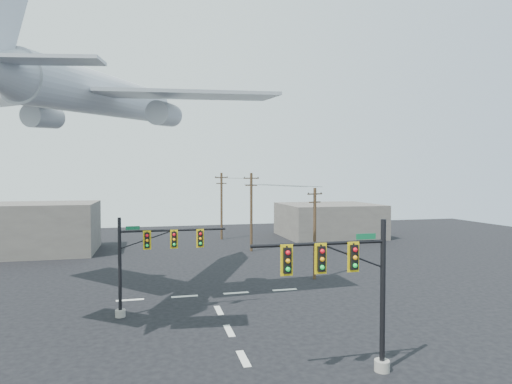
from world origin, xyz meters
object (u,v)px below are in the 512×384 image
object	(u,v)px
signal_mast_far	(148,259)
utility_pole_a	(315,231)
utility_pole_b	(251,210)
signal_mast_near	(352,288)
airliner	(104,96)
utility_pole_c	(221,205)

from	to	relation	value
signal_mast_far	utility_pole_a	xyz separation A→B (m)	(14.36, 6.73, 0.55)
signal_mast_far	utility_pole_b	xyz separation A→B (m)	(12.17, 22.12, 1.32)
signal_mast_near	airliner	world-z (taller)	airliner
signal_mast_far	utility_pole_a	world-z (taller)	utility_pole_a
signal_mast_far	utility_pole_b	distance (m)	25.28
utility_pole_a	airliner	bearing A→B (deg)	169.66
signal_mast_near	utility_pole_c	world-z (taller)	utility_pole_c
signal_mast_far	signal_mast_near	bearing A→B (deg)	-50.66
airliner	utility_pole_b	bearing A→B (deg)	-18.80
utility_pole_c	airliner	world-z (taller)	airliner
signal_mast_far	utility_pole_a	size ratio (longest dim) A/B	0.89
utility_pole_a	utility_pole_b	bearing A→B (deg)	80.08
signal_mast_near	airliner	xyz separation A→B (m)	(-12.12, 15.49, 10.99)
signal_mast_near	utility_pole_a	distance (m)	18.59
airliner	utility_pole_a	bearing A→B (deg)	-60.53
signal_mast_near	utility_pole_c	bearing A→B (deg)	88.52
signal_mast_near	utility_pole_b	bearing A→B (deg)	84.70
signal_mast_near	signal_mast_far	distance (m)	14.35
utility_pole_b	utility_pole_c	size ratio (longest dim) A/B	0.99
signal_mast_near	signal_mast_far	bearing A→B (deg)	129.34
utility_pole_a	signal_mast_near	bearing A→B (deg)	-124.45
utility_pole_b	airliner	distance (m)	25.39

